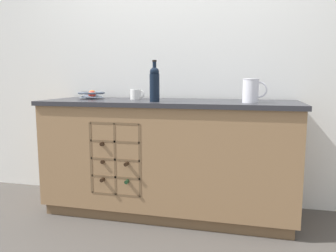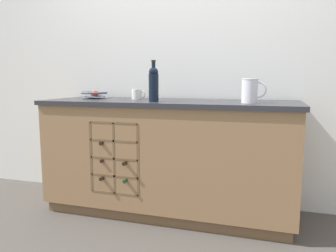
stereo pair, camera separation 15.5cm
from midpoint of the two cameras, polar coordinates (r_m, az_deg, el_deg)
ground_plane at (r=2.84m, az=1.61°, el=-14.72°), size 14.00×14.00×0.00m
back_wall at (r=2.99m, az=3.68°, el=11.38°), size 4.40×0.06×2.55m
kitchen_island at (r=2.69m, az=1.55°, el=-5.39°), size 2.04×0.68×0.94m
fruit_bowl at (r=2.98m, az=-11.26°, el=5.46°), size 0.23×0.23×0.07m
white_pitcher at (r=2.44m, az=15.91°, el=6.00°), size 0.18×0.12×0.17m
ceramic_mug at (r=2.81m, az=-3.81°, el=5.54°), size 0.12×0.09×0.09m
standing_wine_bottle at (r=2.50m, az=-0.74°, el=7.47°), size 0.08×0.08×0.31m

